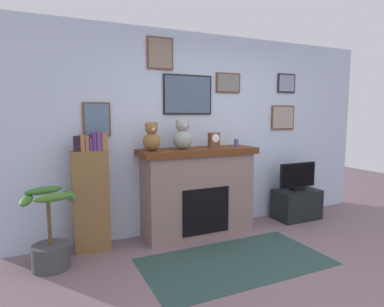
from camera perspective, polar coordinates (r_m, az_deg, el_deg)
ground_plane at (r=3.33m, az=20.83°, el=-21.40°), size 12.00×12.00×0.00m
back_wall at (r=4.56m, az=3.19°, el=3.78°), size 5.20×0.15×2.60m
fireplace at (r=4.25m, az=1.00°, el=-6.53°), size 1.52×0.52×1.12m
bookshelf at (r=3.89m, az=-17.09°, el=-7.04°), size 0.40×0.16×1.36m
potted_plant at (r=3.70m, az=-23.33°, el=-13.74°), size 0.56×0.51×0.82m
tv_stand at (r=5.18m, az=17.66°, el=-8.38°), size 0.66×0.40×0.44m
television at (r=5.09m, az=17.84°, el=-3.86°), size 0.64×0.14×0.41m
area_rug at (r=3.69m, az=7.55°, el=-18.07°), size 1.96×1.05×0.01m
candle_jar at (r=4.41m, az=7.67°, el=1.85°), size 0.06×0.06×0.10m
mantel_clock at (r=4.23m, az=3.83°, el=2.33°), size 0.13×0.10×0.19m
teddy_bear_brown at (r=3.89m, az=-7.01°, el=2.73°), size 0.21×0.21×0.34m
teddy_bear_cream at (r=4.03m, az=-1.65°, el=3.20°), size 0.24×0.24×0.38m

